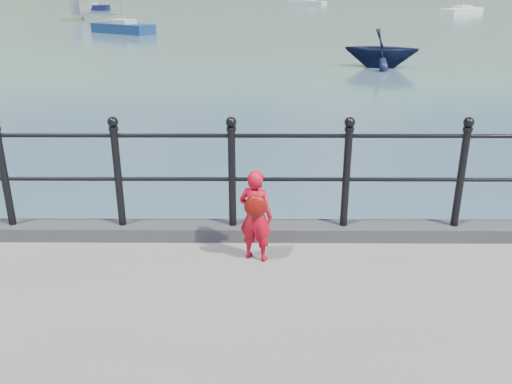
{
  "coord_description": "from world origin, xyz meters",
  "views": [
    {
      "loc": [
        0.88,
        -5.5,
        3.62
      ],
      "look_at": [
        0.85,
        -0.2,
        1.55
      ],
      "focal_mm": 38.0,
      "sensor_mm": 36.0,
      "label": 1
    }
  ],
  "objects_px": {
    "sailboat_deep": "(307,3)",
    "sailboat_far": "(462,11)",
    "railing": "(174,166)",
    "sailboat_left": "(91,8)",
    "child": "(256,215)",
    "sailboat_port": "(123,29)",
    "launch_navy": "(382,48)",
    "launch_white": "(81,8)"
  },
  "relations": [
    {
      "from": "sailboat_deep",
      "to": "sailboat_far",
      "type": "bearing_deg",
      "value": -22.6
    },
    {
      "from": "railing",
      "to": "sailboat_left",
      "type": "xyz_separation_m",
      "value": [
        -21.57,
        70.76,
        -1.48
      ]
    },
    {
      "from": "sailboat_deep",
      "to": "child",
      "type": "bearing_deg",
      "value": -60.03
    },
    {
      "from": "railing",
      "to": "sailboat_far",
      "type": "relative_size",
      "value": 1.85
    },
    {
      "from": "sailboat_port",
      "to": "railing",
      "type": "bearing_deg",
      "value": -41.06
    },
    {
      "from": "railing",
      "to": "launch_navy",
      "type": "distance_m",
      "value": 20.5
    },
    {
      "from": "railing",
      "to": "sailboat_left",
      "type": "height_order",
      "value": "sailboat_left"
    },
    {
      "from": "sailboat_port",
      "to": "sailboat_left",
      "type": "bearing_deg",
      "value": 144.41
    },
    {
      "from": "railing",
      "to": "sailboat_left",
      "type": "bearing_deg",
      "value": 106.95
    },
    {
      "from": "launch_white",
      "to": "sailboat_deep",
      "type": "xyz_separation_m",
      "value": [
        25.43,
        36.41,
        -0.79
      ]
    },
    {
      "from": "launch_navy",
      "to": "sailboat_far",
      "type": "xyz_separation_m",
      "value": [
        18.5,
        42.6,
        -0.5
      ]
    },
    {
      "from": "launch_navy",
      "to": "railing",
      "type": "bearing_deg",
      "value": 175.32
    },
    {
      "from": "launch_white",
      "to": "launch_navy",
      "type": "relative_size",
      "value": 1.83
    },
    {
      "from": "launch_navy",
      "to": "sailboat_port",
      "type": "bearing_deg",
      "value": 55.87
    },
    {
      "from": "sailboat_port",
      "to": "sailboat_deep",
      "type": "height_order",
      "value": "sailboat_deep"
    },
    {
      "from": "railing",
      "to": "sailboat_left",
      "type": "relative_size",
      "value": 2.63
    },
    {
      "from": "sailboat_far",
      "to": "launch_navy",
      "type": "bearing_deg",
      "value": -155.98
    },
    {
      "from": "launch_white",
      "to": "railing",
      "type": "bearing_deg",
      "value": -85.87
    },
    {
      "from": "sailboat_port",
      "to": "sailboat_deep",
      "type": "bearing_deg",
      "value": 105.4
    },
    {
      "from": "child",
      "to": "sailboat_far",
      "type": "height_order",
      "value": "sailboat_far"
    },
    {
      "from": "railing",
      "to": "child",
      "type": "xyz_separation_m",
      "value": [
        0.85,
        -0.49,
        -0.34
      ]
    },
    {
      "from": "launch_navy",
      "to": "sailboat_port",
      "type": "relative_size",
      "value": 0.42
    },
    {
      "from": "child",
      "to": "launch_navy",
      "type": "height_order",
      "value": "child"
    },
    {
      "from": "child",
      "to": "sailboat_port",
      "type": "distance_m",
      "value": 38.36
    },
    {
      "from": "sailboat_far",
      "to": "sailboat_left",
      "type": "bearing_deg",
      "value": 126.89
    },
    {
      "from": "launch_navy",
      "to": "sailboat_left",
      "type": "relative_size",
      "value": 0.47
    },
    {
      "from": "sailboat_far",
      "to": "railing",
      "type": "bearing_deg",
      "value": -154.32
    },
    {
      "from": "launch_white",
      "to": "sailboat_left",
      "type": "height_order",
      "value": "sailboat_left"
    },
    {
      "from": "launch_navy",
      "to": "sailboat_deep",
      "type": "height_order",
      "value": "sailboat_deep"
    },
    {
      "from": "launch_white",
      "to": "sailboat_left",
      "type": "relative_size",
      "value": 0.85
    },
    {
      "from": "sailboat_deep",
      "to": "railing",
      "type": "bearing_deg",
      "value": -60.61
    },
    {
      "from": "sailboat_port",
      "to": "sailboat_left",
      "type": "distance_m",
      "value": 36.4
    },
    {
      "from": "launch_white",
      "to": "sailboat_left",
      "type": "bearing_deg",
      "value": 89.62
    },
    {
      "from": "sailboat_left",
      "to": "railing",
      "type": "bearing_deg",
      "value": -64.99
    },
    {
      "from": "launch_navy",
      "to": "sailboat_far",
      "type": "bearing_deg",
      "value": -10.13
    },
    {
      "from": "railing",
      "to": "launch_white",
      "type": "xyz_separation_m",
      "value": [
        -16.82,
        51.22,
        -0.69
      ]
    },
    {
      "from": "launch_navy",
      "to": "sailboat_deep",
      "type": "distance_m",
      "value": 68.2
    },
    {
      "from": "railing",
      "to": "child",
      "type": "height_order",
      "value": "railing"
    },
    {
      "from": "sailboat_far",
      "to": "launch_white",
      "type": "bearing_deg",
      "value": 152.09
    },
    {
      "from": "sailboat_far",
      "to": "sailboat_deep",
      "type": "relative_size",
      "value": 1.05
    },
    {
      "from": "sailboat_port",
      "to": "sailboat_deep",
      "type": "xyz_separation_m",
      "value": [
        17.89,
        51.14,
        0.0
      ]
    },
    {
      "from": "launch_white",
      "to": "launch_navy",
      "type": "distance_m",
      "value": 39.3
    }
  ]
}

